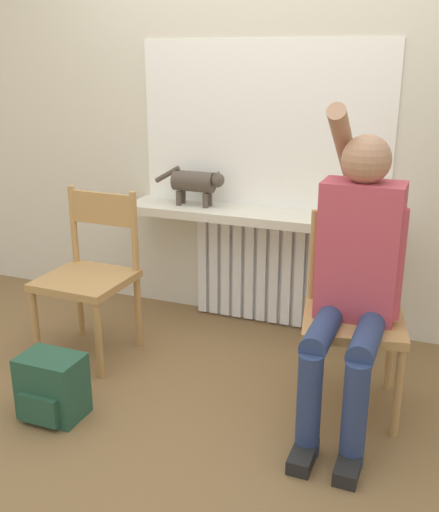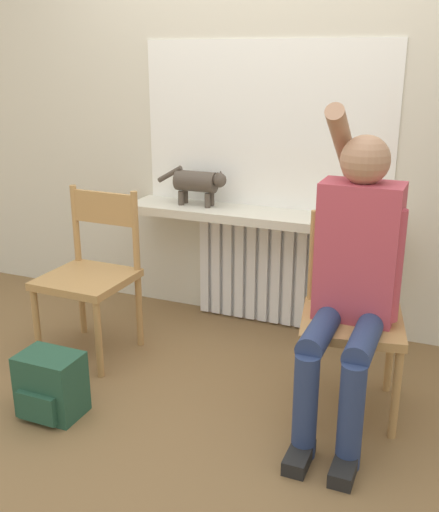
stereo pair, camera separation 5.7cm
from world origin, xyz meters
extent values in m
plane|color=brown|center=(0.00, 0.00, 0.00)|extent=(12.00, 12.00, 0.00)
cube|color=beige|center=(0.00, 1.23, 1.35)|extent=(7.00, 0.06, 2.70)
cube|color=white|center=(0.00, 1.16, 0.33)|extent=(0.77, 0.05, 0.66)
cube|color=white|center=(-0.34, 1.12, 0.33)|extent=(0.05, 0.03, 0.63)
cube|color=white|center=(-0.27, 1.12, 0.33)|extent=(0.05, 0.03, 0.63)
cube|color=white|center=(-0.19, 1.12, 0.33)|extent=(0.05, 0.03, 0.63)
cube|color=white|center=(-0.11, 1.12, 0.33)|extent=(0.05, 0.03, 0.63)
cube|color=white|center=(-0.04, 1.12, 0.33)|extent=(0.05, 0.03, 0.63)
cube|color=white|center=(0.04, 1.12, 0.33)|extent=(0.05, 0.03, 0.63)
cube|color=white|center=(0.11, 1.12, 0.33)|extent=(0.05, 0.03, 0.63)
cube|color=white|center=(0.19, 1.12, 0.33)|extent=(0.05, 0.03, 0.63)
cube|color=white|center=(0.27, 1.12, 0.33)|extent=(0.05, 0.03, 0.63)
cube|color=white|center=(0.34, 1.12, 0.33)|extent=(0.05, 0.03, 0.63)
cube|color=beige|center=(0.00, 1.05, 0.68)|extent=(1.53, 0.30, 0.05)
cube|color=white|center=(0.00, 1.20, 1.17)|extent=(1.47, 0.01, 0.93)
cube|color=#B2844C|center=(-0.70, 0.38, 0.43)|extent=(0.45, 0.45, 0.04)
cylinder|color=#B2844C|center=(-0.90, 0.19, 0.20)|extent=(0.04, 0.04, 0.41)
cylinder|color=#B2844C|center=(-0.51, 0.18, 0.20)|extent=(0.04, 0.04, 0.41)
cylinder|color=#B2844C|center=(-0.89, 0.58, 0.20)|extent=(0.04, 0.04, 0.41)
cylinder|color=#B2844C|center=(-0.50, 0.57, 0.20)|extent=(0.04, 0.04, 0.41)
cylinder|color=#B2844C|center=(-0.89, 0.58, 0.67)|extent=(0.04, 0.04, 0.43)
cylinder|color=#B2844C|center=(-0.50, 0.57, 0.67)|extent=(0.04, 0.04, 0.43)
cube|color=#B2844C|center=(-0.69, 0.58, 0.77)|extent=(0.39, 0.03, 0.17)
cube|color=#B2844C|center=(0.70, 0.38, 0.43)|extent=(0.51, 0.51, 0.04)
cylinder|color=#B2844C|center=(0.54, 0.16, 0.20)|extent=(0.04, 0.04, 0.41)
cylinder|color=#B2844C|center=(0.92, 0.23, 0.20)|extent=(0.04, 0.04, 0.41)
cylinder|color=#B2844C|center=(0.47, 0.54, 0.20)|extent=(0.04, 0.04, 0.41)
cylinder|color=#B2844C|center=(0.85, 0.61, 0.20)|extent=(0.04, 0.04, 0.41)
cylinder|color=#B2844C|center=(0.47, 0.54, 0.67)|extent=(0.04, 0.04, 0.43)
cylinder|color=#B2844C|center=(0.85, 0.61, 0.67)|extent=(0.04, 0.04, 0.43)
cube|color=#B2844C|center=(0.66, 0.57, 0.77)|extent=(0.39, 0.10, 0.17)
cylinder|color=navy|center=(0.61, 0.18, 0.47)|extent=(0.11, 0.44, 0.11)
cylinder|color=navy|center=(0.79, 0.18, 0.47)|extent=(0.11, 0.44, 0.11)
cylinder|color=navy|center=(0.61, -0.04, 0.23)|extent=(0.10, 0.10, 0.45)
cylinder|color=navy|center=(0.79, -0.04, 0.23)|extent=(0.10, 0.10, 0.45)
cube|color=black|center=(0.61, -0.10, 0.03)|extent=(0.09, 0.20, 0.06)
cube|color=black|center=(0.79, -0.10, 0.03)|extent=(0.09, 0.20, 0.06)
cube|color=#B74251|center=(0.70, 0.40, 0.75)|extent=(0.34, 0.20, 0.60)
sphere|color=#A87A5B|center=(0.70, 0.40, 1.14)|extent=(0.21, 0.21, 0.21)
cylinder|color=#A87A5B|center=(0.58, 0.54, 1.18)|extent=(0.08, 0.50, 0.38)
cylinder|color=#B74251|center=(0.85, 0.36, 0.72)|extent=(0.08, 0.08, 0.48)
cylinder|color=#4C4238|center=(-0.37, 1.06, 0.85)|extent=(0.24, 0.12, 0.12)
sphere|color=#4C4238|center=(-0.22, 1.06, 0.87)|extent=(0.08, 0.08, 0.08)
cone|color=#4C4238|center=(-0.22, 1.04, 0.91)|extent=(0.03, 0.03, 0.03)
cone|color=#4C4238|center=(-0.22, 1.08, 0.91)|extent=(0.03, 0.03, 0.03)
cylinder|color=#4C4238|center=(-0.29, 1.03, 0.75)|extent=(0.03, 0.03, 0.08)
cylinder|color=#4C4238|center=(-0.29, 1.09, 0.75)|extent=(0.03, 0.03, 0.08)
cylinder|color=#4C4238|center=(-0.46, 1.03, 0.75)|extent=(0.03, 0.03, 0.08)
cylinder|color=#4C4238|center=(-0.46, 1.09, 0.75)|extent=(0.03, 0.03, 0.08)
cylinder|color=#4C4238|center=(-0.54, 1.06, 0.88)|extent=(0.16, 0.03, 0.11)
cube|color=#234C38|center=(-0.52, -0.18, 0.15)|extent=(0.28, 0.19, 0.29)
cube|color=#234C38|center=(-0.52, -0.29, 0.09)|extent=(0.19, 0.03, 0.13)
camera|label=1|loc=(1.04, -2.09, 1.54)|focal=42.00mm
camera|label=2|loc=(1.09, -2.07, 1.54)|focal=42.00mm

